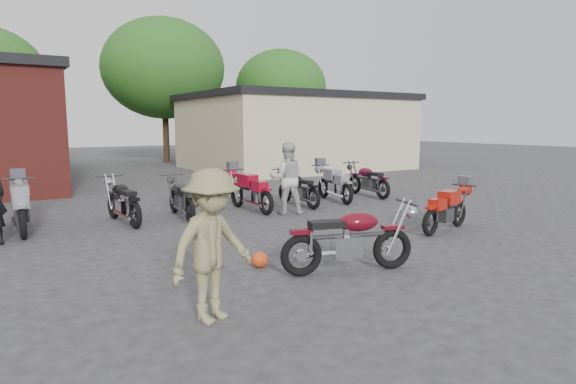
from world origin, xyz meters
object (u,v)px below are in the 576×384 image
vintage_motorcycle (351,235)px  person_tan (212,246)px  sportbike (447,207)px  row_bike_3 (181,195)px  row_bike_7 (368,178)px  row_bike_6 (334,182)px  row_bike_5 (298,186)px  person_light (287,178)px  row_bike_1 (21,204)px  helmet (260,260)px  row_bike_2 (123,199)px  row_bike_4 (250,189)px

vintage_motorcycle → person_tan: person_tan is taller
vintage_motorcycle → sportbike: (3.60, 1.16, -0.08)m
row_bike_3 → row_bike_7: (6.18, 0.14, 0.02)m
row_bike_6 → row_bike_5: bearing=103.7°
person_light → row_bike_1: (-5.87, 1.23, -0.32)m
helmet → row_bike_2: 4.83m
row_bike_6 → row_bike_7: (1.48, 0.19, 0.01)m
sportbike → row_bike_2: 7.24m
person_light → row_bike_3: person_light is taller
sportbike → helmet: 4.68m
helmet → row_bike_2: size_ratio=0.14×
row_bike_5 → row_bike_6: bearing=-86.7°
row_bike_3 → row_bike_2: bearing=94.5°
row_bike_5 → row_bike_6: (1.37, 0.11, 0.02)m
helmet → row_bike_4: size_ratio=0.14×
row_bike_4 → row_bike_3: bearing=81.9°
row_bike_5 → row_bike_7: row_bike_7 is taller
helmet → row_bike_2: bearing=101.8°
person_tan → row_bike_6: size_ratio=0.91×
row_bike_7 → row_bike_1: bearing=93.5°
sportbike → row_bike_7: row_bike_7 is taller
person_tan → vintage_motorcycle: bearing=-5.3°
person_light → row_bike_1: bearing=15.6°
sportbike → person_light: 3.97m
vintage_motorcycle → row_bike_5: (2.69, 5.54, -0.05)m
row_bike_2 → row_bike_5: size_ratio=1.06×
vintage_motorcycle → sportbike: size_ratio=1.15×
vintage_motorcycle → row_bike_4: (1.20, 5.55, -0.02)m
vintage_motorcycle → sportbike: 3.79m
helmet → person_light: person_light is taller
row_bike_1 → row_bike_3: row_bike_1 is taller
row_bike_7 → row_bike_4: bearing=97.7°
sportbike → person_tan: (-6.13, -1.71, 0.37)m
row_bike_4 → row_bike_7: size_ratio=1.01×
row_bike_1 → row_bike_4: row_bike_1 is taller
sportbike → helmet: (-4.66, -0.18, -0.39)m
row_bike_4 → row_bike_6: bearing=-91.2°
helmet → row_bike_3: bearing=85.0°
sportbike → row_bike_1: bearing=134.9°
row_bike_3 → row_bike_5: (3.33, -0.16, -0.00)m
row_bike_6 → row_bike_4: bearing=101.0°
row_bike_1 → row_bike_5: 6.78m
row_bike_4 → row_bike_7: (4.35, 0.29, -0.00)m
vintage_motorcycle → helmet: bearing=154.5°
vintage_motorcycle → row_bike_6: size_ratio=1.05×
person_light → row_bike_3: 2.66m
vintage_motorcycle → row_bike_3: 5.74m
row_bike_4 → row_bike_6: row_bike_4 is taller
row_bike_1 → row_bike_3: bearing=-91.1°
row_bike_2 → row_bike_3: 1.40m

